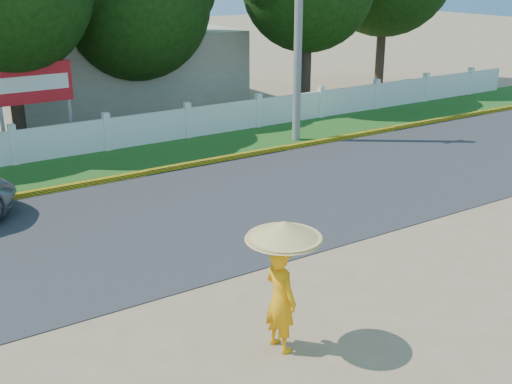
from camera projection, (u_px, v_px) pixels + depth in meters
ground at (311, 283)px, 12.64m from camera, size 120.00×120.00×0.00m
road at (203, 212)px, 16.21m from camera, size 60.00×7.00×0.02m
grass_verge at (125, 161)px, 20.37m from camera, size 60.00×3.50×0.03m
curb at (146, 173)px, 19.00m from camera, size 40.00×0.18×0.16m
fence at (107, 135)px, 21.33m from camera, size 40.00×0.10×1.10m
building_near at (116, 69)px, 27.89m from camera, size 10.00×6.00×3.20m
utility_pole at (298, 25)px, 21.43m from camera, size 0.28×0.28×7.98m
monk_with_parasol at (282, 267)px, 10.04m from camera, size 1.23×1.23×2.23m
billboard at (34, 88)px, 20.68m from camera, size 2.50×0.13×2.95m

